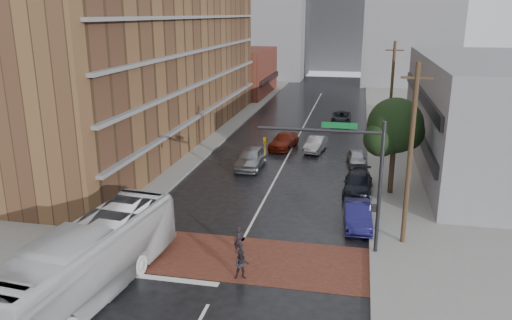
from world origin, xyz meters
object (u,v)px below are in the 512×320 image
at_px(pedestrian_a, 239,240).
at_px(car_parked_mid, 358,184).
at_px(pedestrian_b, 242,265).
at_px(suv_travel, 341,117).
at_px(transit_bus, 87,262).
at_px(car_parked_far, 357,158).
at_px(car_travel_b, 316,144).
at_px(car_parked_near, 358,215).
at_px(car_travel_a, 251,158).
at_px(car_travel_c, 284,141).

distance_m(pedestrian_a, car_parked_mid, 12.40).
height_order(pedestrian_b, suv_travel, pedestrian_b).
relative_size(transit_bus, car_parked_far, 3.21).
distance_m(transit_bus, car_travel_b, 27.97).
xyz_separation_m(car_parked_near, car_parked_far, (-0.22, 12.84, -0.09)).
distance_m(transit_bus, pedestrian_b, 7.07).
height_order(pedestrian_b, car_travel_a, car_travel_a).
distance_m(car_travel_b, car_parked_near, 17.08).
xyz_separation_m(suv_travel, car_parked_mid, (2.20, -23.81, 0.05)).
height_order(transit_bus, pedestrian_a, transit_bus).
xyz_separation_m(car_travel_b, car_parked_far, (3.80, -3.76, -0.05)).
relative_size(car_travel_c, car_parked_far, 1.29).
bearing_deg(car_travel_c, car_travel_a, -94.33).
bearing_deg(car_travel_a, transit_bus, -97.12).
height_order(pedestrian_b, car_travel_c, pedestrian_b).
bearing_deg(transit_bus, car_parked_far, 69.03).
height_order(car_parked_near, car_parked_far, car_parked_near).
xyz_separation_m(car_travel_b, car_parked_mid, (3.96, -10.71, 0.02)).
relative_size(pedestrian_b, car_parked_mid, 0.31).
distance_m(car_travel_b, car_travel_c, 3.12).
bearing_deg(transit_bus, car_travel_a, 87.33).
distance_m(pedestrian_b, car_parked_near, 9.19).
distance_m(car_travel_a, suv_travel, 20.49).
bearing_deg(car_travel_c, car_parked_near, -57.89).
xyz_separation_m(suv_travel, car_parked_far, (2.03, -16.87, -0.02)).
xyz_separation_m(car_travel_c, car_parked_mid, (7.03, -11.24, 0.01)).
xyz_separation_m(pedestrian_a, car_parked_far, (5.91, 17.76, -0.12)).
bearing_deg(pedestrian_b, pedestrian_a, 94.78).
bearing_deg(car_travel_b, car_parked_mid, -60.65).
relative_size(car_travel_b, car_travel_c, 0.86).
height_order(car_parked_near, car_parked_mid, car_parked_near).
height_order(car_travel_a, suv_travel, car_travel_a).
distance_m(car_travel_b, car_parked_far, 5.35).
xyz_separation_m(pedestrian_b, car_travel_b, (1.36, 24.06, -0.07)).
height_order(transit_bus, car_parked_far, transit_bus).
bearing_deg(pedestrian_a, transit_bus, -132.07).
relative_size(pedestrian_a, suv_travel, 0.32).
relative_size(suv_travel, car_parked_far, 1.26).
bearing_deg(pedestrian_b, car_parked_mid, 56.41).
distance_m(pedestrian_b, suv_travel, 37.29).
bearing_deg(car_parked_near, pedestrian_b, -129.62).
xyz_separation_m(transit_bus, car_travel_a, (3.01, 20.53, -0.82)).
xyz_separation_m(transit_bus, car_parked_near, (11.80, 10.25, -0.95)).
bearing_deg(car_travel_c, transit_bus, -90.13).
bearing_deg(suv_travel, car_parked_far, -83.30).
bearing_deg(car_parked_mid, suv_travel, 97.33).
height_order(pedestrian_b, car_parked_near, pedestrian_b).
bearing_deg(car_parked_mid, car_travel_b, 112.35).
height_order(car_travel_b, car_travel_c, car_travel_c).
height_order(pedestrian_a, pedestrian_b, pedestrian_a).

